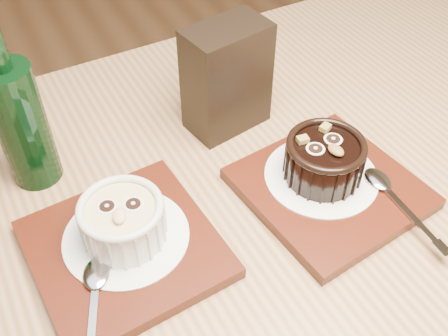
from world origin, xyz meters
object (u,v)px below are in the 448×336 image
object	(u,v)px
table	(261,276)
ramekin_white	(123,220)
tray_left	(125,249)
ramekin_dark	(325,158)
green_bottle	(21,122)
condiment_stand	(227,78)
tray_right	(329,188)

from	to	relation	value
table	ramekin_white	xyz separation A→B (m)	(-0.14, 0.05, 0.13)
tray_left	ramekin_dark	world-z (taller)	ramekin_dark
tray_left	ramekin_white	distance (m)	0.04
tray_left	ramekin_dark	size ratio (longest dim) A/B	2.02
green_bottle	ramekin_dark	bearing A→B (deg)	-29.97
tray_left	ramekin_white	world-z (taller)	ramekin_white
tray_left	condiment_stand	distance (m)	0.24
table	tray_left	xyz separation A→B (m)	(-0.15, 0.04, 0.10)
tray_left	condiment_stand	bearing A→B (deg)	36.51
table	condiment_stand	size ratio (longest dim) A/B	8.76
condiment_stand	green_bottle	world-z (taller)	green_bottle
table	tray_left	bearing A→B (deg)	165.29
table	condiment_stand	xyz separation A→B (m)	(0.04, 0.18, 0.16)
tray_right	ramekin_white	bearing A→B (deg)	171.94
table	green_bottle	size ratio (longest dim) A/B	5.83
tray_right	green_bottle	world-z (taller)	green_bottle
ramekin_dark	green_bottle	world-z (taller)	green_bottle
tray_right	ramekin_dark	xyz separation A→B (m)	(-0.00, 0.01, 0.04)
table	ramekin_dark	xyz separation A→B (m)	(0.09, 0.03, 0.14)
ramekin_white	condiment_stand	xyz separation A→B (m)	(0.18, 0.13, 0.03)
condiment_stand	green_bottle	size ratio (longest dim) A/B	0.67
table	tray_right	bearing A→B (deg)	8.28
table	tray_left	distance (m)	0.18
table	condiment_stand	world-z (taller)	condiment_stand
tray_right	ramekin_dark	size ratio (longest dim) A/B	2.02
ramekin_white	table	bearing A→B (deg)	1.98
condiment_stand	green_bottle	bearing A→B (deg)	176.36
tray_left	tray_right	xyz separation A→B (m)	(0.24, -0.02, 0.00)
condiment_stand	tray_left	bearing A→B (deg)	-143.49
tray_left	green_bottle	world-z (taller)	green_bottle
ramekin_dark	green_bottle	xyz separation A→B (m)	(-0.29, 0.17, 0.04)
table	tray_left	world-z (taller)	tray_left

